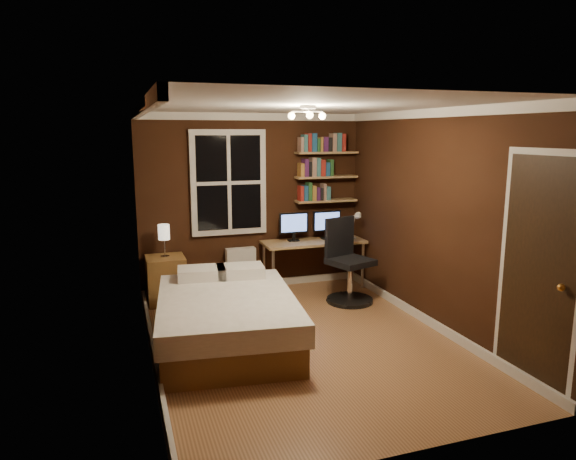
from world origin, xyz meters
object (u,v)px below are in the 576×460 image
object	(u,v)px
bedside_lamp	(164,241)
desk_lamp	(355,225)
monitor_left	(294,227)
bed	(227,318)
monitor_right	(327,225)
desk	(313,245)
office_chair	(347,269)
nightstand	(166,280)
radiator	(241,270)

from	to	relation	value
bedside_lamp	desk_lamp	world-z (taller)	desk_lamp
bedside_lamp	monitor_left	distance (m)	1.82
bed	monitor_left	distance (m)	2.23
monitor_right	desk	bearing A→B (deg)	-162.57
bed	office_chair	world-z (taller)	office_chair
monitor_right	office_chair	xyz separation A→B (m)	(-0.02, -0.78, -0.47)
monitor_right	monitor_left	bearing A→B (deg)	180.00
bed	desk	world-z (taller)	desk
nightstand	bedside_lamp	distance (m)	0.53
radiator	desk	world-z (taller)	desk
monitor_left	monitor_right	xyz separation A→B (m)	(0.51, 0.00, 0.00)
desk_lamp	radiator	bearing A→B (deg)	169.14
bed	radiator	world-z (taller)	bed
bed	desk_lamp	size ratio (longest dim) A/B	4.82
bed	desk	xyz separation A→B (m)	(1.61, 1.60, 0.35)
desk_lamp	bedside_lamp	bearing A→B (deg)	176.95
desk	desk_lamp	world-z (taller)	desk_lamp
bedside_lamp	monitor_right	bearing A→B (deg)	1.47
bedside_lamp	radiator	xyz separation A→B (m)	(1.06, 0.17, -0.53)
desk	bed	bearing A→B (deg)	-135.31
radiator	office_chair	bearing A→B (deg)	-35.61
monitor_right	office_chair	distance (m)	0.91
bed	monitor_right	world-z (taller)	monitor_right
desk	monitor_right	size ratio (longest dim) A/B	3.45
office_chair	nightstand	bearing A→B (deg)	144.17
desk	monitor_left	world-z (taller)	monitor_left
bed	desk_lamp	world-z (taller)	desk_lamp
monitor_left	desk	bearing A→B (deg)	-14.94
radiator	office_chair	size ratio (longest dim) A/B	0.56
radiator	desk	xyz separation A→B (m)	(1.04, -0.18, 0.33)
nightstand	radiator	world-z (taller)	radiator
desk	desk_lamp	bearing A→B (deg)	-12.20
bedside_lamp	monitor_left	bearing A→B (deg)	1.89
bedside_lamp	desk	distance (m)	2.11
radiator	monitor_right	bearing A→B (deg)	-4.95
radiator	desk	size ratio (longest dim) A/B	0.42
monitor_left	desk_lamp	world-z (taller)	desk_lamp
nightstand	desk_lamp	distance (m)	2.77
monitor_right	desk_lamp	bearing A→B (deg)	-29.21
bed	bedside_lamp	distance (m)	1.77
monitor_right	desk_lamp	world-z (taller)	desk_lamp
radiator	monitor_left	world-z (taller)	monitor_left
bed	monitor_right	xyz separation A→B (m)	(1.85, 1.67, 0.62)
bedside_lamp	desk	bearing A→B (deg)	-0.38
desk	office_chair	distance (m)	0.77
desk	desk_lamp	size ratio (longest dim) A/B	3.36
nightstand	office_chair	xyz separation A→B (m)	(2.31, -0.72, 0.13)
bed	monitor_left	world-z (taller)	monitor_left
desk	monitor_right	distance (m)	0.36
bedside_lamp	desk_lamp	bearing A→B (deg)	-3.05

